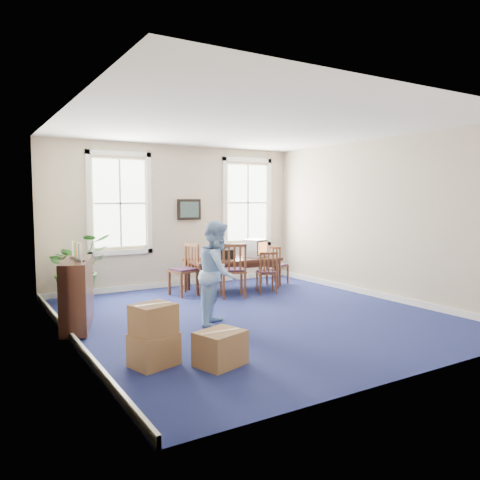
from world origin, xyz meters
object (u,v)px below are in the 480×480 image
conference_table (233,274)px  potted_plant (77,268)px  credenza (77,295)px  crt_tv (255,248)px  man (218,273)px  chair_near_left (233,270)px  cardboard_boxes (166,329)px

conference_table → potted_plant: bearing=174.2°
credenza → conference_table: bearing=39.9°
crt_tv → potted_plant: (-3.81, 0.43, -0.22)m
credenza → potted_plant: bearing=95.7°
man → conference_table: bearing=2.0°
potted_plant → conference_table: bearing=-8.4°
crt_tv → chair_near_left: (-1.02, -0.74, -0.33)m
man → potted_plant: man is taller
crt_tv → potted_plant: 3.84m
credenza → cardboard_boxes: credenza is taller
conference_table → credenza: 3.93m
credenza → cardboard_boxes: (0.62, -2.04, -0.13)m
man → chair_near_left: bearing=0.3°
chair_near_left → cardboard_boxes: 3.84m
crt_tv → cardboard_boxes: 5.10m
conference_table → man: size_ratio=1.23×
crt_tv → man: man is taller
potted_plant → crt_tv: bearing=-6.4°
conference_table → cardboard_boxes: bearing=-128.0°
chair_near_left → potted_plant: (-2.80, 1.16, 0.11)m
cardboard_boxes → chair_near_left: bearing=47.4°
potted_plant → cardboard_boxes: potted_plant is taller
conference_table → chair_near_left: (-0.42, -0.69, 0.21)m
cardboard_boxes → potted_plant: bearing=92.9°
man → credenza: bearing=103.6°
conference_table → credenza: bearing=-155.3°
conference_table → chair_near_left: bearing=-118.4°
chair_near_left → credenza: chair_near_left is taller
crt_tv → potted_plant: potted_plant is taller
conference_table → man: (-1.65, -2.34, 0.48)m
conference_table → cardboard_boxes: 4.63m
cardboard_boxes → conference_table: bearing=49.4°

